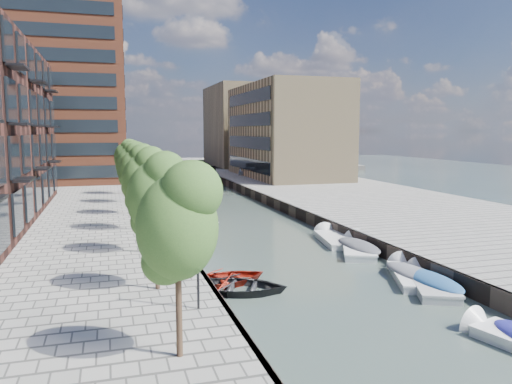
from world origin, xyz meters
name	(u,v)px	position (x,y,z in m)	size (l,w,h in m)	color
water	(213,208)	(0.00, 40.00, 0.00)	(300.00, 300.00, 0.00)	#38473F
quay_right	(351,197)	(16.00, 40.00, 0.50)	(20.00, 140.00, 1.00)	gray
quay_wall_left	(154,205)	(-6.10, 40.00, 0.50)	(0.25, 140.00, 1.00)	#332823
quay_wall_right	(268,200)	(6.10, 40.00, 0.50)	(0.25, 140.00, 1.00)	#332823
far_closure	(157,165)	(0.00, 100.00, 0.50)	(80.00, 40.00, 1.00)	gray
tower	(55,73)	(-17.00, 65.00, 16.00)	(18.00, 18.00, 30.00)	brown
tan_block_near	(285,131)	(16.00, 62.00, 8.00)	(12.00, 25.00, 14.00)	tan
tan_block_far	(242,126)	(16.00, 88.00, 9.00)	(12.00, 20.00, 16.00)	tan
bridge	(173,171)	(0.00, 72.00, 1.39)	(13.00, 6.00, 1.30)	gray
tree_0	(177,220)	(-8.50, 4.00, 5.31)	(2.50, 2.50, 5.95)	#382619
tree_1	(155,193)	(-8.50, 11.00, 5.31)	(2.50, 2.50, 5.95)	#382619
tree_2	(144,178)	(-8.50, 18.00, 5.31)	(2.50, 2.50, 5.95)	#382619
tree_3	(137,169)	(-8.50, 25.00, 5.31)	(2.50, 2.50, 5.95)	#382619
tree_4	(132,163)	(-8.50, 32.00, 5.31)	(2.50, 2.50, 5.95)	#382619
tree_5	(128,159)	(-8.50, 39.00, 5.31)	(2.50, 2.50, 5.95)	#382619
tree_6	(126,155)	(-8.50, 46.00, 5.31)	(2.50, 2.50, 5.95)	#382619
lamp_0	(198,246)	(-7.20, 8.00, 3.51)	(0.24, 0.24, 4.12)	black
lamp_1	(157,196)	(-7.20, 24.00, 3.51)	(0.24, 0.24, 4.12)	black
lamp_2	(142,176)	(-7.20, 40.00, 3.51)	(0.24, 0.24, 4.12)	black
sloop_1	(237,292)	(-4.51, 12.41, 0.00)	(3.60, 5.04, 1.04)	#242326
sloop_2	(226,284)	(-4.70, 13.93, 0.00)	(3.28, 4.60, 0.95)	maroon
sloop_3	(189,229)	(-4.21, 29.12, 0.00)	(3.68, 5.15, 1.07)	white
sloop_4	(184,244)	(-5.40, 23.98, 0.00)	(3.41, 4.78, 0.99)	black
motorboat_1	(410,275)	(5.10, 11.98, 0.21)	(3.61, 5.51, 1.74)	white
motorboat_2	(332,239)	(5.09, 21.75, 0.11)	(2.72, 5.64, 1.80)	white
motorboat_3	(430,282)	(5.29, 10.48, 0.22)	(3.94, 5.72, 1.81)	#B9B8B7
motorboat_4	(358,248)	(5.37, 18.34, 0.23)	(4.15, 6.01, 1.91)	white
car	(243,171)	(10.37, 66.16, 1.60)	(1.43, 3.54, 1.21)	#B7BBBC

